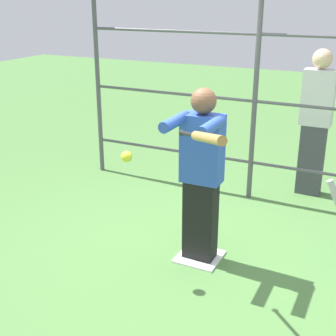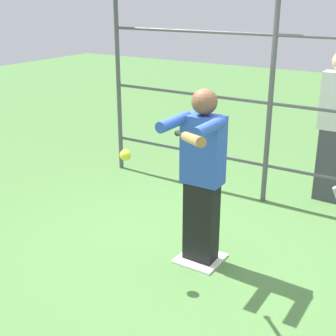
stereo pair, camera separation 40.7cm
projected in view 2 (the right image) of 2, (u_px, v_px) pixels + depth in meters
The scene contains 7 objects.
ground_plane at pixel (200, 259), 4.44m from camera, with size 24.00×24.00×0.00m, color #4C7A3D.
home_plate at pixel (200, 258), 4.43m from camera, with size 0.40×0.40×0.02m.
fence_backstop at pixel (270, 103), 5.29m from camera, with size 4.39×0.06×2.41m.
batter at pixel (202, 173), 4.12m from camera, with size 0.42×0.55×1.63m.
baseball_bat_swinging at pixel (190, 138), 3.08m from camera, with size 0.62×0.72×0.25m.
softball_in_flight at pixel (125, 155), 3.91m from camera, with size 0.10×0.10×0.10m.
bystander_behind_fence at pixel (335, 126), 5.43m from camera, with size 0.37×0.23×1.78m.
Camera 2 is at (-1.79, 3.43, 2.36)m, focal length 50.00 mm.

